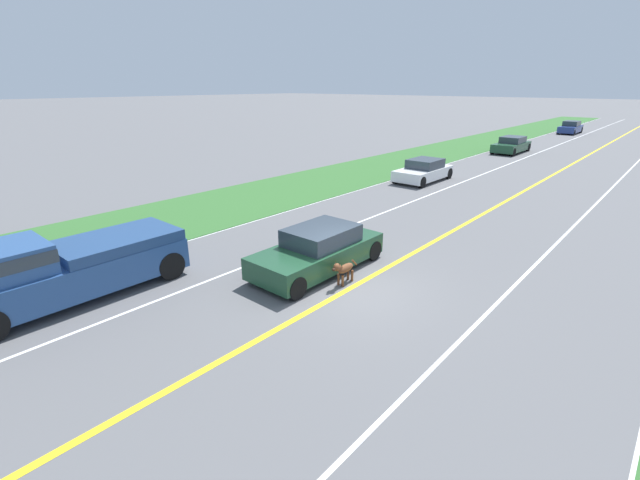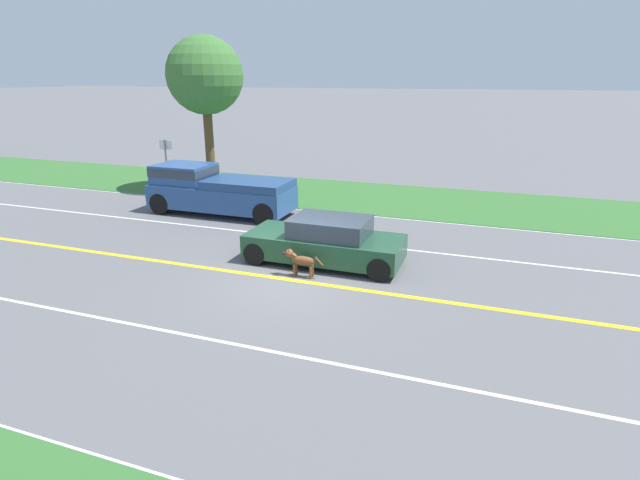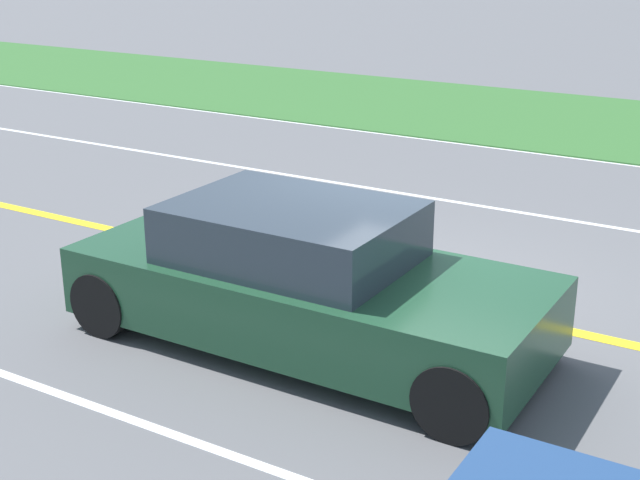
{
  "view_description": "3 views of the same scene",
  "coord_description": "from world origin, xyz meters",
  "px_view_note": "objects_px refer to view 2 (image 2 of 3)",
  "views": [
    {
      "loc": [
        -6.58,
        8.93,
        5.51
      ],
      "look_at": [
        1.32,
        -0.15,
        1.11
      ],
      "focal_mm": 24.0,
      "sensor_mm": 36.0,
      "label": 1
    },
    {
      "loc": [
        -11.4,
        -4.84,
        5.24
      ],
      "look_at": [
        1.12,
        -0.35,
        0.83
      ],
      "focal_mm": 28.0,
      "sensor_mm": 36.0,
      "label": 2
    },
    {
      "loc": [
        8.14,
        3.74,
        3.79
      ],
      "look_at": [
        1.26,
        -0.39,
        0.96
      ],
      "focal_mm": 50.0,
      "sensor_mm": 36.0,
      "label": 3
    }
  ],
  "objects_px": {
    "pickup_truck": "(215,189)",
    "street_sign": "(166,160)",
    "dog": "(300,260)",
    "roadside_tree_right_near": "(205,77)",
    "ego_car": "(326,242)"
  },
  "relations": [
    {
      "from": "ego_car",
      "to": "street_sign",
      "type": "xyz_separation_m",
      "value": [
        6.18,
        9.89,
        0.91
      ]
    },
    {
      "from": "ego_car",
      "to": "pickup_truck",
      "type": "xyz_separation_m",
      "value": [
        3.79,
        5.93,
        0.31
      ]
    },
    {
      "from": "dog",
      "to": "pickup_truck",
      "type": "bearing_deg",
      "value": 46.64
    },
    {
      "from": "pickup_truck",
      "to": "dog",
      "type": "bearing_deg",
      "value": -131.89
    },
    {
      "from": "ego_car",
      "to": "street_sign",
      "type": "distance_m",
      "value": 11.7
    },
    {
      "from": "pickup_truck",
      "to": "street_sign",
      "type": "height_order",
      "value": "street_sign"
    },
    {
      "from": "dog",
      "to": "street_sign",
      "type": "relative_size",
      "value": 0.48
    },
    {
      "from": "ego_car",
      "to": "dog",
      "type": "bearing_deg",
      "value": 165.67
    },
    {
      "from": "pickup_truck",
      "to": "roadside_tree_right_near",
      "type": "height_order",
      "value": "roadside_tree_right_near"
    },
    {
      "from": "pickup_truck",
      "to": "street_sign",
      "type": "relative_size",
      "value": 2.31
    },
    {
      "from": "roadside_tree_right_near",
      "to": "street_sign",
      "type": "distance_m",
      "value": 4.14
    },
    {
      "from": "ego_car",
      "to": "pickup_truck",
      "type": "distance_m",
      "value": 7.05
    },
    {
      "from": "pickup_truck",
      "to": "roadside_tree_right_near",
      "type": "bearing_deg",
      "value": 33.5
    },
    {
      "from": "ego_car",
      "to": "roadside_tree_right_near",
      "type": "height_order",
      "value": "roadside_tree_right_near"
    },
    {
      "from": "pickup_truck",
      "to": "street_sign",
      "type": "distance_m",
      "value": 4.66
    }
  ]
}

